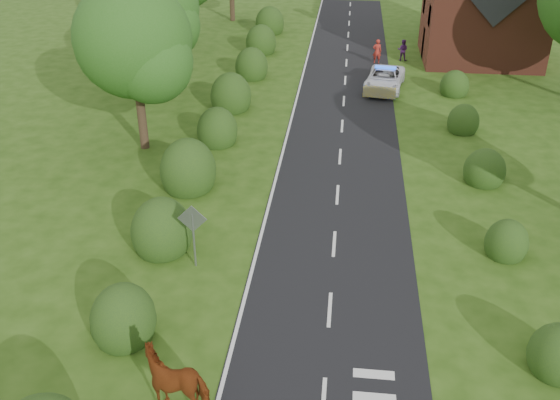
# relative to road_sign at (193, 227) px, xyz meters

# --- Properties ---
(ground) EXTENTS (120.00, 120.00, 0.00)m
(ground) POSITION_rel_road_sign_xyz_m (5.00, -2.00, -1.65)
(ground) COLOR #294A10
(road) EXTENTS (6.00, 70.00, 0.02)m
(road) POSITION_rel_road_sign_xyz_m (5.00, 13.00, -1.64)
(road) COLOR black
(road) RESTS_ON ground
(road_markings) EXTENTS (4.96, 70.00, 0.01)m
(road_markings) POSITION_rel_road_sign_xyz_m (3.40, 10.93, -1.63)
(road_markings) COLOR white
(road_markings) RESTS_ON road
(hedgerow_left) EXTENTS (2.75, 50.41, 3.00)m
(hedgerow_left) POSITION_rel_road_sign_xyz_m (-1.51, 9.69, -0.91)
(hedgerow_left) COLOR #213F19
(hedgerow_left) RESTS_ON ground
(hedgerow_right) EXTENTS (2.10, 45.78, 2.10)m
(hedgerow_right) POSITION_rel_road_sign_xyz_m (11.60, 9.21, -1.10)
(hedgerow_right) COLOR #213F19
(hedgerow_right) RESTS_ON ground
(tree_left_a) EXTENTS (5.74, 5.60, 8.38)m
(tree_left_a) POSITION_rel_road_sign_xyz_m (-4.75, 9.86, 3.69)
(tree_left_a) COLOR #332316
(tree_left_a) RESTS_ON ground
(tree_left_b) EXTENTS (5.74, 5.60, 8.07)m
(tree_left_b) POSITION_rel_road_sign_xyz_m (-6.25, 17.86, 3.39)
(tree_left_b) COLOR #332316
(tree_left_b) RESTS_ON ground
(road_sign) EXTENTS (1.06, 0.08, 2.53)m
(road_sign) POSITION_rel_road_sign_xyz_m (0.00, 0.00, 0.00)
(road_sign) COLOR gray
(road_sign) RESTS_ON ground
(house) EXTENTS (8.00, 7.40, 9.17)m
(house) POSITION_rel_road_sign_xyz_m (14.49, 28.00, 2.13)
(house) COLOR brown
(house) RESTS_ON ground
(cow) EXTENTS (2.20, 1.18, 1.56)m
(cow) POSITION_rel_road_sign_xyz_m (1.06, -6.41, -0.87)
(cow) COLOR #5B290F
(cow) RESTS_ON ground
(police_van) EXTENTS (2.96, 5.13, 1.48)m
(police_van) POSITION_rel_road_sign_xyz_m (7.50, 20.58, -0.98)
(police_van) COLOR white
(police_van) RESTS_ON ground
(pedestrian_red) EXTENTS (0.65, 0.44, 1.73)m
(pedestrian_red) POSITION_rel_road_sign_xyz_m (7.14, 26.19, -0.79)
(pedestrian_red) COLOR #AE2A20
(pedestrian_red) RESTS_ON ground
(pedestrian_purple) EXTENTS (0.85, 0.73, 1.53)m
(pedestrian_purple) POSITION_rel_road_sign_xyz_m (9.01, 27.11, -0.89)
(pedestrian_purple) COLOR #5B246F
(pedestrian_purple) RESTS_ON ground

